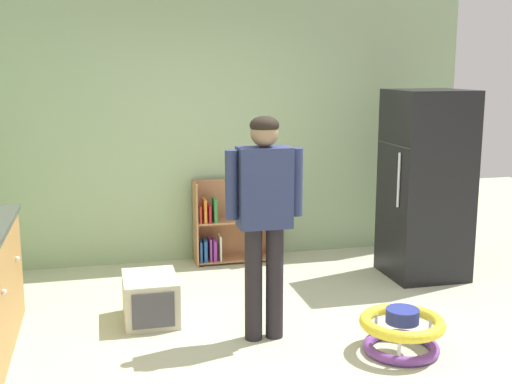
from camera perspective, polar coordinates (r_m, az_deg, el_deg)
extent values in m
plane|color=#BBBF9D|center=(4.85, 2.50, -13.30)|extent=(12.00, 12.00, 0.00)
cube|color=#97B085|center=(6.72, -2.96, 5.49)|extent=(5.20, 0.06, 2.70)
sphere|color=silver|center=(4.56, -21.23, -8.15)|extent=(0.04, 0.04, 0.04)
sphere|color=silver|center=(5.27, -20.20, -5.49)|extent=(0.04, 0.04, 0.04)
cube|color=black|center=(6.35, 14.67, 0.63)|extent=(0.70, 0.68, 1.78)
cylinder|color=silver|center=(6.02, 12.41, 1.04)|extent=(0.02, 0.02, 0.50)
cube|color=#333333|center=(6.13, 11.93, 4.09)|extent=(0.01, 0.67, 0.01)
cube|color=#AD754C|center=(6.61, -5.34, -2.78)|extent=(0.02, 0.28, 0.85)
cube|color=#AD754C|center=(6.76, 1.22, -2.42)|extent=(0.02, 0.28, 0.85)
cube|color=#A97049|center=(6.80, -2.24, -2.35)|extent=(0.80, 0.02, 0.85)
cube|color=#AD754C|center=(6.78, -2.00, -5.85)|extent=(0.76, 0.24, 0.02)
cube|color=#AD754C|center=(6.67, -2.02, -2.52)|extent=(0.76, 0.24, 0.02)
cube|color=#2C559C|center=(6.66, -4.92, -5.17)|extent=(0.02, 0.17, 0.21)
cube|color=red|center=(6.56, -4.97, -1.93)|extent=(0.02, 0.17, 0.17)
cube|color=#235398|center=(6.66, -4.52, -5.10)|extent=(0.03, 0.17, 0.22)
cube|color=orange|center=(6.56, -4.54, -1.63)|extent=(0.03, 0.17, 0.24)
cube|color=#8E3D8E|center=(6.67, -4.06, -5.03)|extent=(0.02, 0.17, 0.23)
cube|color=red|center=(6.57, -4.15, -1.86)|extent=(0.02, 0.17, 0.18)
cube|color=purple|center=(6.68, -3.70, -5.10)|extent=(0.03, 0.17, 0.21)
cube|color=#32873F|center=(6.58, -3.66, -1.56)|extent=(0.03, 0.17, 0.24)
cube|color=beige|center=(6.68, -3.21, -4.87)|extent=(0.02, 0.17, 0.26)
cylinder|color=black|center=(4.80, -0.22, -8.07)|extent=(0.13, 0.13, 0.85)
cylinder|color=black|center=(4.84, 1.64, -7.92)|extent=(0.13, 0.13, 0.85)
cube|color=navy|center=(4.64, 0.73, 0.41)|extent=(0.38, 0.22, 0.58)
cylinder|color=navy|center=(4.58, -2.18, 0.63)|extent=(0.09, 0.09, 0.49)
cylinder|color=navy|center=(4.70, 3.57, 0.88)|extent=(0.09, 0.09, 0.49)
sphere|color=#8E6F50|center=(4.58, 0.75, 5.21)|extent=(0.20, 0.20, 0.20)
ellipsoid|color=black|center=(4.58, 0.75, 5.89)|extent=(0.21, 0.21, 0.13)
torus|color=#753F9D|center=(4.85, 12.60, -13.13)|extent=(0.54, 0.54, 0.07)
torus|color=yellow|center=(4.78, 12.70, -11.10)|extent=(0.60, 0.60, 0.08)
cylinder|color=navy|center=(4.76, 12.72, -10.55)|extent=(0.23, 0.23, 0.10)
cylinder|color=silver|center=(4.91, 15.01, -11.76)|extent=(0.02, 0.02, 0.18)
cylinder|color=silver|center=(4.92, 10.47, -11.48)|extent=(0.02, 0.02, 0.18)
cylinder|color=silver|center=(4.61, 12.46, -13.19)|extent=(0.02, 0.02, 0.18)
cube|color=beige|center=(5.30, -9.24, -9.19)|extent=(0.42, 0.54, 0.36)
cube|color=#424247|center=(5.04, -8.99, -10.26)|extent=(0.32, 0.01, 0.27)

